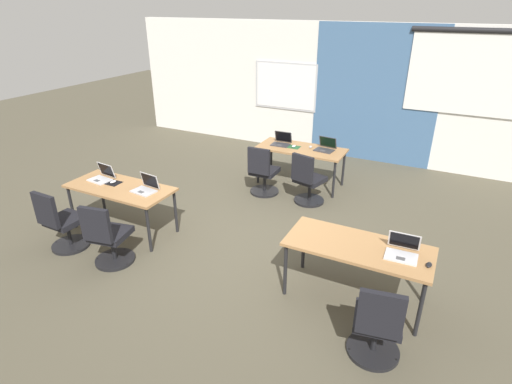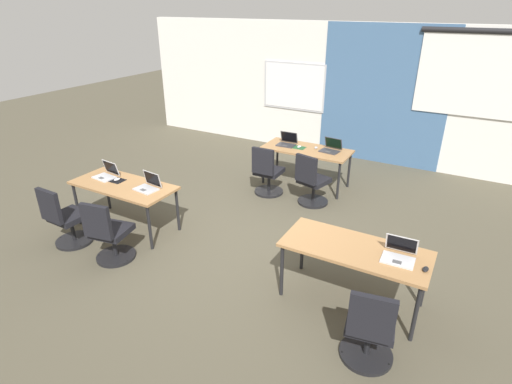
{
  "view_description": "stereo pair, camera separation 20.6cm",
  "coord_description": "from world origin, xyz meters",
  "px_view_note": "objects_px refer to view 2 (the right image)",
  "views": [
    {
      "loc": [
        2.45,
        -4.52,
        3.17
      ],
      "look_at": [
        0.27,
        -0.18,
        0.88
      ],
      "focal_mm": 28.53,
      "sensor_mm": 36.0,
      "label": 1
    },
    {
      "loc": [
        2.63,
        -4.42,
        3.17
      ],
      "look_at": [
        0.27,
        -0.18,
        0.88
      ],
      "focal_mm": 28.53,
      "sensor_mm": 36.0,
      "label": 2
    }
  ],
  "objects_px": {
    "chair_near_right_end": "(369,331)",
    "laptop_near_right_end": "(399,254)",
    "desk_near_left": "(124,188)",
    "mouse_far_left": "(299,147)",
    "chair_near_left_end": "(66,221)",
    "laptop_near_left_inner": "(148,186)",
    "mouse_near_left_end": "(117,179)",
    "desk_far_center": "(307,152)",
    "mouse_far_right": "(316,148)",
    "desk_near_right": "(355,252)",
    "laptop_near_left_end": "(107,174)",
    "mouse_near_right_end": "(426,269)",
    "chair_near_left_inner": "(109,236)",
    "chair_far_right": "(311,184)",
    "chair_far_left": "(267,175)",
    "laptop_far_right": "(331,148)",
    "laptop_far_left": "(287,142)"
  },
  "relations": [
    {
      "from": "desk_far_center",
      "to": "chair_near_right_end",
      "type": "distance_m",
      "value": 4.2
    },
    {
      "from": "mouse_near_left_end",
      "to": "laptop_far_left",
      "type": "relative_size",
      "value": 0.31
    },
    {
      "from": "desk_near_left",
      "to": "mouse_far_left",
      "type": "relative_size",
      "value": 14.56
    },
    {
      "from": "mouse_far_right",
      "to": "desk_near_left",
      "type": "bearing_deg",
      "value": -123.23
    },
    {
      "from": "desk_near_left",
      "to": "chair_near_left_end",
      "type": "distance_m",
      "value": 0.91
    },
    {
      "from": "chair_near_left_end",
      "to": "laptop_near_left_inner",
      "type": "bearing_deg",
      "value": -132.56
    },
    {
      "from": "desk_near_right",
      "to": "mouse_near_left_end",
      "type": "bearing_deg",
      "value": 179.2
    },
    {
      "from": "desk_near_right",
      "to": "chair_far_right",
      "type": "height_order",
      "value": "chair_far_right"
    },
    {
      "from": "chair_near_left_inner",
      "to": "laptop_far_left",
      "type": "xyz_separation_m",
      "value": [
        0.87,
        3.59,
        0.39
      ]
    },
    {
      "from": "chair_near_right_end",
      "to": "mouse_far_right",
      "type": "height_order",
      "value": "chair_near_right_end"
    },
    {
      "from": "laptop_near_left_inner",
      "to": "chair_far_right",
      "type": "xyz_separation_m",
      "value": [
        1.71,
        2.03,
        -0.39
      ]
    },
    {
      "from": "laptop_far_right",
      "to": "desk_far_center",
      "type": "bearing_deg",
      "value": -161.56
    },
    {
      "from": "mouse_far_right",
      "to": "laptop_near_left_end",
      "type": "bearing_deg",
      "value": -129.34
    },
    {
      "from": "mouse_near_right_end",
      "to": "desk_near_left",
      "type": "bearing_deg",
      "value": 179.09
    },
    {
      "from": "mouse_near_right_end",
      "to": "laptop_far_right",
      "type": "distance_m",
      "value": 3.6
    },
    {
      "from": "chair_near_right_end",
      "to": "laptop_far_left",
      "type": "height_order",
      "value": "laptop_far_left"
    },
    {
      "from": "chair_near_left_end",
      "to": "chair_far_right",
      "type": "height_order",
      "value": "same"
    },
    {
      "from": "laptop_near_right_end",
      "to": "laptop_near_left_end",
      "type": "bearing_deg",
      "value": 177.01
    },
    {
      "from": "desk_near_right",
      "to": "chair_near_left_inner",
      "type": "distance_m",
      "value": 3.14
    },
    {
      "from": "mouse_far_right",
      "to": "chair_far_right",
      "type": "distance_m",
      "value": 0.91
    },
    {
      "from": "mouse_near_left_end",
      "to": "desk_far_center",
      "type": "bearing_deg",
      "value": 55.03
    },
    {
      "from": "desk_near_right",
      "to": "mouse_near_right_end",
      "type": "height_order",
      "value": "mouse_near_right_end"
    },
    {
      "from": "mouse_near_left_end",
      "to": "desk_near_right",
      "type": "bearing_deg",
      "value": -0.8
    },
    {
      "from": "desk_far_center",
      "to": "mouse_far_right",
      "type": "xyz_separation_m",
      "value": [
        0.14,
        0.09,
        0.08
      ]
    },
    {
      "from": "laptop_near_right_end",
      "to": "mouse_far_left",
      "type": "height_order",
      "value": "laptop_near_right_end"
    },
    {
      "from": "laptop_near_left_end",
      "to": "laptop_near_left_inner",
      "type": "relative_size",
      "value": 1.0
    },
    {
      "from": "chair_near_left_end",
      "to": "laptop_far_right",
      "type": "xyz_separation_m",
      "value": [
        2.54,
        3.67,
        0.39
      ]
    },
    {
      "from": "laptop_near_right_end",
      "to": "mouse_far_right",
      "type": "bearing_deg",
      "value": 123.39
    },
    {
      "from": "chair_near_right_end",
      "to": "laptop_near_right_end",
      "type": "bearing_deg",
      "value": -102.79
    },
    {
      "from": "mouse_near_right_end",
      "to": "mouse_far_right",
      "type": "relative_size",
      "value": 0.97
    },
    {
      "from": "mouse_near_left_end",
      "to": "laptop_near_left_inner",
      "type": "height_order",
      "value": "laptop_near_left_inner"
    },
    {
      "from": "desk_near_left",
      "to": "mouse_near_right_end",
      "type": "xyz_separation_m",
      "value": [
        4.23,
        -0.07,
        0.08
      ]
    },
    {
      "from": "mouse_near_right_end",
      "to": "chair_near_right_end",
      "type": "height_order",
      "value": "chair_near_right_end"
    },
    {
      "from": "chair_near_left_end",
      "to": "laptop_near_left_inner",
      "type": "height_order",
      "value": "laptop_near_left_inner"
    },
    {
      "from": "desk_far_center",
      "to": "chair_near_left_end",
      "type": "relative_size",
      "value": 1.74
    },
    {
      "from": "desk_far_center",
      "to": "laptop_near_right_end",
      "type": "bearing_deg",
      "value": -51.6
    },
    {
      "from": "mouse_near_left_end",
      "to": "chair_far_left",
      "type": "xyz_separation_m",
      "value": [
        1.49,
        2.03,
        -0.36
      ]
    },
    {
      "from": "chair_near_left_inner",
      "to": "mouse_near_right_end",
      "type": "relative_size",
      "value": 8.73
    },
    {
      "from": "chair_near_left_inner",
      "to": "chair_far_right",
      "type": "xyz_separation_m",
      "value": [
        1.68,
        2.87,
        0.0
      ]
    },
    {
      "from": "mouse_near_left_end",
      "to": "laptop_near_right_end",
      "type": "xyz_separation_m",
      "value": [
        4.13,
        -0.03,
        0.03
      ]
    },
    {
      "from": "chair_near_right_end",
      "to": "chair_far_left",
      "type": "relative_size",
      "value": 1.0
    },
    {
      "from": "laptop_near_right_end",
      "to": "mouse_near_right_end",
      "type": "distance_m",
      "value": 0.3
    },
    {
      "from": "desk_near_right",
      "to": "chair_near_left_inner",
      "type": "relative_size",
      "value": 1.74
    },
    {
      "from": "laptop_near_left_inner",
      "to": "mouse_far_left",
      "type": "relative_size",
      "value": 3.27
    },
    {
      "from": "laptop_far_left",
      "to": "laptop_far_right",
      "type": "bearing_deg",
      "value": 2.21
    },
    {
      "from": "chair_near_left_inner",
      "to": "chair_near_right_end",
      "type": "relative_size",
      "value": 1.0
    },
    {
      "from": "laptop_near_right_end",
      "to": "chair_far_left",
      "type": "relative_size",
      "value": 0.37
    },
    {
      "from": "chair_near_left_end",
      "to": "chair_far_left",
      "type": "height_order",
      "value": "same"
    },
    {
      "from": "laptop_far_right",
      "to": "mouse_near_right_end",
      "type": "bearing_deg",
      "value": -48.51
    },
    {
      "from": "laptop_near_right_end",
      "to": "chair_far_right",
      "type": "relative_size",
      "value": 0.37
    }
  ]
}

